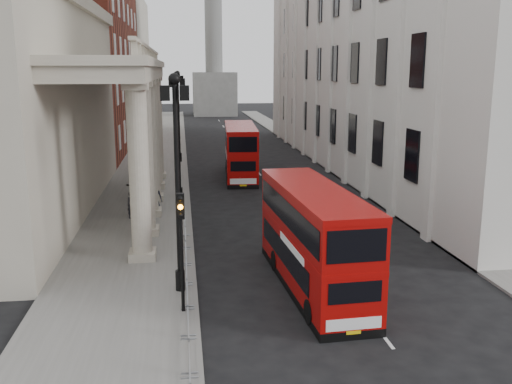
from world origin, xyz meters
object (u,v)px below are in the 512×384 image
monument_column (214,28)px  bus_far (240,150)px  bus_near (314,237)px  pedestrian_c (155,197)px  pedestrian_a (132,205)px  lamp_post_mid (178,127)px  lamp_post_north (179,110)px  pedestrian_b (132,185)px  lamp_post_south (177,169)px  traffic_light (181,231)px

monument_column → bus_far: bearing=-91.6°
bus_near → pedestrian_c: 14.79m
pedestrian_a → pedestrian_c: bearing=22.3°
lamp_post_mid → pedestrian_a: bearing=-121.2°
lamp_post_mid → lamp_post_north: 16.00m
bus_far → pedestrian_c: 12.78m
lamp_post_north → pedestrian_b: lamp_post_north is taller
monument_column → lamp_post_mid: 73.14m
lamp_post_south → lamp_post_mid: (0.00, 16.00, 0.00)m
bus_near → pedestrian_c: size_ratio=5.41×
lamp_post_north → bus_near: size_ratio=0.87×
bus_far → traffic_light: bearing=-96.7°
lamp_post_north → bus_near: bearing=-80.7°
lamp_post_mid → pedestrian_b: (-3.14, 0.67, -3.90)m
monument_column → bus_near: monument_column is taller
lamp_post_north → lamp_post_mid: bearing=-90.0°
lamp_post_south → pedestrian_c: lamp_post_south is taller
lamp_post_south → traffic_light: (0.10, -2.02, -1.80)m
monument_column → pedestrian_b: size_ratio=30.46×
lamp_post_mid → bus_far: lamp_post_mid is taller
monument_column → bus_near: size_ratio=5.70×
bus_far → pedestrian_b: (-8.00, -7.34, -1.18)m
bus_near → pedestrian_a: (-8.01, 11.57, -1.22)m
monument_column → pedestrian_c: (-8.11, -75.01, -14.98)m
bus_far → pedestrian_a: bus_far is taller
pedestrian_a → lamp_post_mid: bearing=30.2°
monument_column → pedestrian_a: size_ratio=34.67×
bus_near → monument_column: bearing=85.9°
lamp_post_mid → lamp_post_north: (0.00, 16.00, 0.00)m
pedestrian_c → pedestrian_a: bearing=-140.0°
traffic_light → bus_far: traffic_light is taller
lamp_post_south → lamp_post_mid: bearing=90.0°
traffic_light → bus_near: 5.58m
pedestrian_a → pedestrian_c: size_ratio=0.89×
monument_column → lamp_post_south: (-6.60, -88.00, -11.07)m
bus_near → lamp_post_north: bearing=96.0°
lamp_post_south → bus_near: lamp_post_south is taller
lamp_post_north → pedestrian_a: (-2.75, -20.54, -4.01)m
lamp_post_south → bus_far: (4.87, 24.01, -2.72)m
lamp_post_south → lamp_post_north: 32.00m
pedestrian_b → pedestrian_c: bearing=82.6°
traffic_light → pedestrian_b: traffic_light is taller
lamp_post_south → bus_near: size_ratio=0.87×
traffic_light → pedestrian_a: bearing=102.0°
monument_column → traffic_light: (-6.50, -90.02, -12.88)m
lamp_post_south → bus_far: lamp_post_south is taller
lamp_post_mid → pedestrian_c: bearing=-116.6°
bus_near → pedestrian_c: (-6.76, 13.10, -1.12)m
lamp_post_mid → bus_near: 17.17m
lamp_post_south → pedestrian_b: bearing=100.7°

